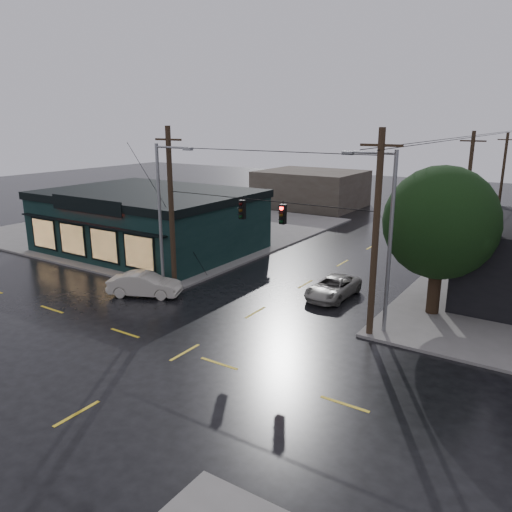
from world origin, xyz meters
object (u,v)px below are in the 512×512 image
Objects in this scene: corner_tree at (441,223)px; utility_pole_ne at (369,336)px; suv_silver at (333,287)px; sedan_cream at (145,284)px; utility_pole_nw at (175,289)px.

corner_tree is 0.80× the size of utility_pole_ne.
sedan_cream is at bearing -146.62° from suv_silver.
suv_silver is (9.79, 6.09, -0.10)m from sedan_cream.
utility_pole_nw is at bearing -162.88° from corner_tree.
utility_pole_ne is 2.24× the size of suv_silver.
sedan_cream is at bearing -157.44° from corner_tree.
sedan_cream is (-15.61, -6.49, -4.47)m from corner_tree.
corner_tree is 1.78× the size of suv_silver.
sedan_cream is 0.97× the size of suv_silver.
corner_tree is at bearing 5.36° from suv_silver.
suv_silver is at bearing -83.02° from sedan_cream.
utility_pole_nw is 2.16m from sedan_cream.
utility_pole_ne is at bearing -112.40° from corner_tree.
corner_tree reaches higher than utility_pole_nw.
corner_tree reaches higher than utility_pole_ne.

